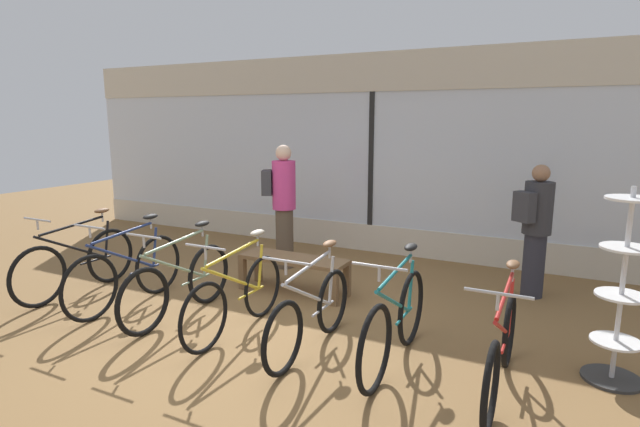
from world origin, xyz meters
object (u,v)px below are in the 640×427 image
Objects in this scene: bicycle_center_right at (311,313)px; bicycle_far_right at (502,349)px; bicycle_left at (127,272)px; customer_by_window at (536,227)px; bicycle_right at (395,322)px; accessory_rack at (620,303)px; customer_near_rack at (283,202)px; bicycle_center_left at (179,283)px; bicycle_far_left at (78,263)px; bicycle_center at (237,296)px; display_bench at (294,264)px.

bicycle_far_right is (1.71, 0.02, 0.00)m from bicycle_center_right.
bicycle_left is 4.91m from customer_by_window.
accessory_rack is at bearing 18.30° from bicycle_right.
bicycle_right is at bearing 0.61° from bicycle_left.
bicycle_left is 0.97× the size of customer_near_rack.
bicycle_center_left is 3.39m from bicycle_far_right.
bicycle_center_right is 0.81m from bicycle_right.
bicycle_left is 3.27m from bicycle_right.
bicycle_far_left is at bearing 179.52° from bicycle_center_left.
bicycle_left is at bearing -179.47° from bicycle_center_left.
bicycle_center_right is 1.00× the size of customer_by_window.
bicycle_center_left is 1.68m from bicycle_center_right.
customer_by_window is (2.63, 2.51, 0.50)m from bicycle_center.
display_bench is 0.85× the size of customer_by_window.
accessory_rack is (4.21, 0.60, 0.29)m from bicycle_center_left.
bicycle_center is 1.20× the size of display_bench.
bicycle_center_right is 2.82m from customer_near_rack.
display_bench is at bearing 39.96° from bicycle_left.
bicycle_far_left is 2.71m from display_bench.
bicycle_far_left is 1.01× the size of bicycle_left.
customer_near_rack is at bearing 138.88° from bicycle_right.
display_bench is (-1.75, 1.24, -0.02)m from bicycle_right.
bicycle_left is at bearing -1.37° from bicycle_far_left.
customer_by_window reaches higher than bicycle_left.
display_bench is at bearing 169.24° from accessory_rack.
bicycle_right is at bearing -41.12° from customer_near_rack.
bicycle_center_left is at bearing 179.31° from bicycle_far_right.
customer_near_rack reaches higher than display_bench.
accessory_rack is at bearing -20.40° from customer_near_rack.
bicycle_center is at bearing -70.94° from customer_near_rack.
bicycle_center_right is 1.63m from display_bench.
bicycle_center is at bearing -86.73° from display_bench.
bicycle_left is at bearing -111.15° from customer_near_rack.
bicycle_center_right is (0.88, -0.03, -0.02)m from bicycle_center.
bicycle_left is at bearing 178.93° from bicycle_center.
bicycle_center_left is at bearing 177.88° from bicycle_center_right.
bicycle_far_right is 4.04m from customer_near_rack.
bicycle_right is (3.27, 0.03, -0.01)m from bicycle_left.
bicycle_left reaches higher than bicycle_far_left.
bicycle_far_left is 1.07× the size of bicycle_center_right.
customer_by_window is at bearing 24.08° from display_bench.
bicycle_center_right is 0.99× the size of accessory_rack.
bicycle_far_left is 5.07m from bicycle_far_right.
bicycle_far_left is 4.16m from bicycle_right.
bicycle_left is (0.89, -0.02, 0.01)m from bicycle_far_left.
bicycle_center_left is at bearing -119.96° from display_bench.
bicycle_right is at bearing 0.19° from bicycle_far_left.
customer_by_window reaches higher than bicycle_center_right.
display_bench is at bearing 27.41° from bicycle_far_left.
bicycle_far_right is at bearing -0.46° from bicycle_left.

